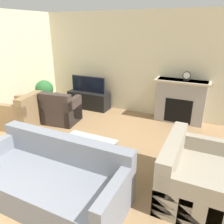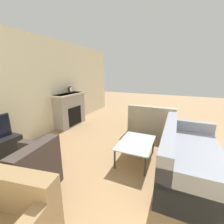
{
  "view_description": "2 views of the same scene",
  "coord_description": "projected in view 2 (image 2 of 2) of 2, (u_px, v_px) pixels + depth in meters",
  "views": [
    {
      "loc": [
        2.01,
        -0.48,
        2.3
      ],
      "look_at": [
        0.36,
        2.98,
        0.8
      ],
      "focal_mm": 35.0,
      "sensor_mm": 36.0,
      "label": 1
    },
    {
      "loc": [
        -2.58,
        1.71,
        1.76
      ],
      "look_at": [
        0.63,
        3.12,
        0.83
      ],
      "focal_mm": 24.0,
      "sensor_mm": 36.0,
      "label": 2
    }
  ],
  "objects": [
    {
      "name": "couch_loveseat",
      "position": [
        152.0,
        121.0,
        4.65
      ],
      "size": [
        0.97,
        1.32,
        0.82
      ],
      "rotation": [
        0.0,
        0.0,
        1.57
      ],
      "color": "#9E937F",
      "rests_on": "ground_plane"
    },
    {
      "name": "coffee_table",
      "position": [
        136.0,
        144.0,
        3.03
      ],
      "size": [
        0.95,
        0.65,
        0.39
      ],
      "color": "#333338",
      "rests_on": "ground_plane"
    },
    {
      "name": "fireplace",
      "position": [
        70.0,
        109.0,
        5.02
      ],
      "size": [
        1.3,
        0.43,
        1.09
      ],
      "color": "#9E9993",
      "rests_on": "ground_plane"
    },
    {
      "name": "couch_sectional",
      "position": [
        188.0,
        157.0,
        2.69
      ],
      "size": [
        2.2,
        1.0,
        0.82
      ],
      "color": "gray",
      "rests_on": "ground_plane"
    },
    {
      "name": "mantel_clock",
      "position": [
        70.0,
        90.0,
        4.93
      ],
      "size": [
        0.19,
        0.07,
        0.22
      ],
      "color": "#28231E",
      "rests_on": "fireplace"
    },
    {
      "name": "armchair_accent",
      "position": [
        27.0,
        175.0,
        2.18
      ],
      "size": [
        0.88,
        0.81,
        0.82
      ],
      "rotation": [
        0.0,
        0.0,
        3.27
      ],
      "color": "#3D332D",
      "rests_on": "ground_plane"
    },
    {
      "name": "wall_back",
      "position": [
        27.0,
        89.0,
        3.74
      ],
      "size": [
        8.57,
        0.06,
        2.7
      ],
      "color": "beige",
      "rests_on": "ground_plane"
    }
  ]
}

